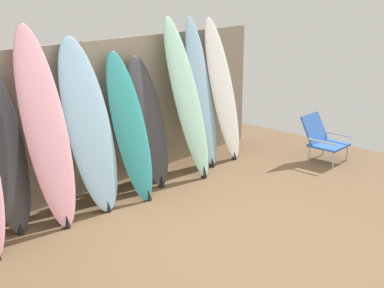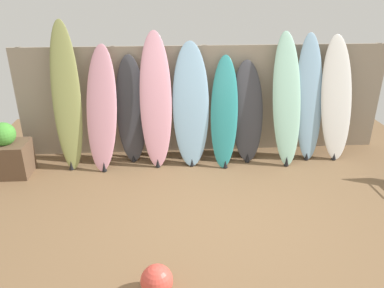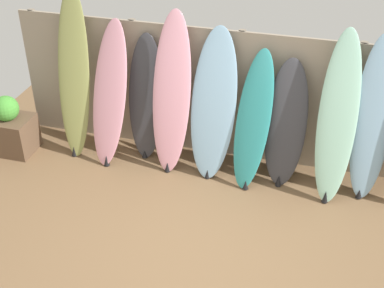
% 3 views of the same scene
% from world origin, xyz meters
% --- Properties ---
extents(ground, '(7.68, 7.68, 0.00)m').
position_xyz_m(ground, '(0.00, 0.00, 0.00)').
color(ground, brown).
extents(fence_back, '(6.08, 0.11, 1.80)m').
position_xyz_m(fence_back, '(-0.00, 2.01, 0.90)').
color(fence_back, gray).
rests_on(fence_back, ground).
extents(surfboard_olive_0, '(0.50, 0.69, 2.23)m').
position_xyz_m(surfboard_olive_0, '(-2.14, 1.64, 1.10)').
color(surfboard_olive_0, olive).
rests_on(surfboard_olive_0, ground).
extents(surfboard_pink_1, '(0.54, 0.73, 1.87)m').
position_xyz_m(surfboard_pink_1, '(-1.62, 1.56, 0.92)').
color(surfboard_pink_1, pink).
rests_on(surfboard_pink_1, ground).
extents(surfboard_charcoal_2, '(0.49, 0.41, 1.70)m').
position_xyz_m(surfboard_charcoal_2, '(-1.19, 1.75, 0.84)').
color(surfboard_charcoal_2, '#38383D').
rests_on(surfboard_charcoal_2, ground).
extents(surfboard_pink_3, '(0.50, 0.60, 2.06)m').
position_xyz_m(surfboard_pink_3, '(-0.79, 1.61, 1.02)').
color(surfboard_pink_3, pink).
rests_on(surfboard_pink_3, ground).
extents(surfboard_skyblue_4, '(0.58, 0.63, 1.90)m').
position_xyz_m(surfboard_skyblue_4, '(-0.24, 1.62, 0.94)').
color(surfboard_skyblue_4, '#8CB7D6').
rests_on(surfboard_skyblue_4, ground).
extents(surfboard_teal_5, '(0.51, 0.74, 1.69)m').
position_xyz_m(surfboard_teal_5, '(0.28, 1.54, 0.83)').
color(surfboard_teal_5, teal).
rests_on(surfboard_teal_5, ground).
extents(surfboard_charcoal_6, '(0.53, 0.53, 1.61)m').
position_xyz_m(surfboard_charcoal_6, '(0.67, 1.64, 0.79)').
color(surfboard_charcoal_6, '#38383D').
rests_on(surfboard_charcoal_6, ground).
extents(surfboard_seafoam_7, '(0.49, 0.74, 2.04)m').
position_xyz_m(surfboard_seafoam_7, '(1.27, 1.55, 1.01)').
color(surfboard_seafoam_7, '#9ED6BC').
rests_on(surfboard_seafoam_7, ground).
extents(surfboard_skyblue_8, '(0.52, 0.53, 2.01)m').
position_xyz_m(surfboard_skyblue_8, '(1.67, 1.65, 1.00)').
color(surfboard_skyblue_8, '#8CB7D6').
rests_on(surfboard_skyblue_8, ground).
extents(surfboard_white_9, '(0.62, 0.62, 1.98)m').
position_xyz_m(surfboard_white_9, '(2.12, 1.65, 0.98)').
color(surfboard_white_9, white).
rests_on(surfboard_white_9, ground).
extents(planter_box, '(0.62, 0.49, 0.84)m').
position_xyz_m(planter_box, '(-3.03, 1.29, 0.35)').
color(planter_box, brown).
rests_on(planter_box, ground).
extents(beach_ball, '(0.31, 0.31, 0.31)m').
position_xyz_m(beach_ball, '(-0.76, -1.28, 0.15)').
color(beach_ball, '#E54C3F').
rests_on(beach_ball, ground).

